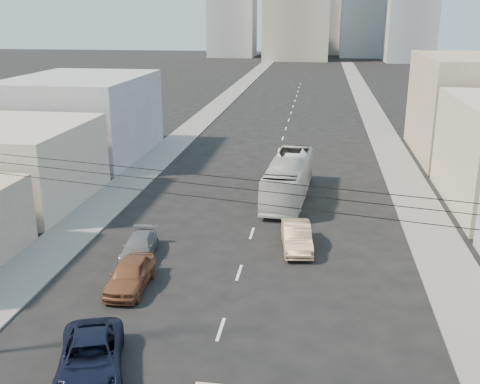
% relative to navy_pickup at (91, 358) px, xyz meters
% --- Properties ---
extents(sidewalk_left, '(3.50, 180.00, 0.12)m').
position_rel_navy_pickup_xyz_m(sidewalk_left, '(-7.18, 66.03, -0.69)').
color(sidewalk_left, gray).
rests_on(sidewalk_left, ground).
extents(sidewalk_right, '(3.50, 180.00, 0.12)m').
position_rel_navy_pickup_xyz_m(sidewalk_right, '(16.32, 66.03, -0.69)').
color(sidewalk_right, gray).
rests_on(sidewalk_right, ground).
extents(lane_dashes, '(0.15, 104.00, 0.01)m').
position_rel_navy_pickup_xyz_m(lane_dashes, '(4.57, 49.03, -0.75)').
color(lane_dashes, silver).
rests_on(lane_dashes, ground).
extents(navy_pickup, '(4.07, 5.94, 1.51)m').
position_rel_navy_pickup_xyz_m(navy_pickup, '(0.00, 0.00, 0.00)').
color(navy_pickup, black).
rests_on(navy_pickup, ground).
extents(city_bus, '(3.55, 11.86, 3.26)m').
position_rel_navy_pickup_xyz_m(city_bus, '(6.49, 23.85, 0.87)').
color(city_bus, beige).
rests_on(city_bus, ground).
extents(sedan_brown, '(1.99, 4.70, 1.59)m').
position_rel_navy_pickup_xyz_m(sedan_brown, '(-0.84, 7.40, 0.04)').
color(sedan_brown, brown).
rests_on(sedan_brown, ground).
extents(sedan_tan, '(2.26, 4.98, 1.59)m').
position_rel_navy_pickup_xyz_m(sedan_tan, '(7.60, 13.88, 0.04)').
color(sedan_tan, tan).
rests_on(sedan_tan, ground).
extents(sedan_grey, '(2.22, 4.52, 1.26)m').
position_rel_navy_pickup_xyz_m(sedan_grey, '(-1.66, 11.42, -0.12)').
color(sedan_grey, slate).
rests_on(sedan_grey, ground).
extents(overhead_wires, '(23.01, 5.02, 0.72)m').
position_rel_navy_pickup_xyz_m(overhead_wires, '(4.57, -2.47, 8.21)').
color(overhead_wires, black).
rests_on(overhead_wires, ground).
extents(bldg_left_mid, '(11.00, 12.00, 6.00)m').
position_rel_navy_pickup_xyz_m(bldg_left_mid, '(-14.43, 20.03, 2.25)').
color(bldg_left_mid, '#C3B59D').
rests_on(bldg_left_mid, ground).
extents(bldg_left_far, '(12.00, 16.00, 8.00)m').
position_rel_navy_pickup_xyz_m(bldg_left_far, '(-14.93, 35.03, 3.25)').
color(bldg_left_far, '#979699').
rests_on(bldg_left_far, ground).
extents(midrise_nw, '(15.00, 15.00, 34.00)m').
position_rel_navy_pickup_xyz_m(midrise_nw, '(-21.43, 176.03, 16.25)').
color(midrise_nw, '#989BA0').
rests_on(midrise_nw, ground).
extents(midrise_east, '(14.00, 14.00, 28.00)m').
position_rel_navy_pickup_xyz_m(midrise_east, '(34.57, 161.03, 13.25)').
color(midrise_east, '#989BA0').
rests_on(midrise_east, ground).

